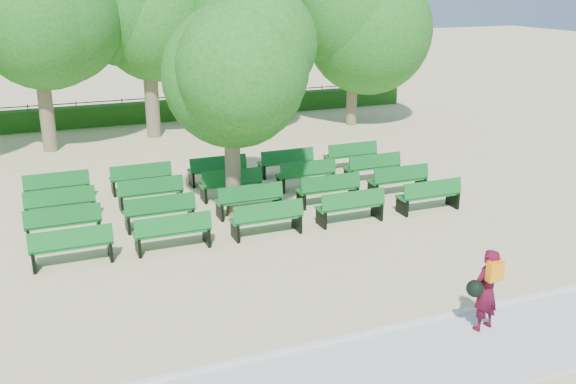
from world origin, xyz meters
name	(u,v)px	position (x,y,z in m)	size (l,w,h in m)	color
ground	(241,224)	(0.00, 0.00, 0.00)	(120.00, 120.00, 0.00)	#C7B484
paving	(379,374)	(0.00, -7.40, 0.03)	(30.00, 2.20, 0.06)	beige
curb	(348,338)	(0.00, -6.25, 0.05)	(30.00, 0.12, 0.10)	silver
hedge	(146,112)	(0.00, 14.00, 0.45)	(26.00, 0.70, 0.90)	#1F5515
fence	(146,120)	(0.00, 14.40, 0.00)	(26.00, 0.10, 1.02)	black
tree_line	(165,141)	(0.00, 10.00, 0.00)	(21.80, 6.80, 7.04)	#226C1D
bench_array	(239,203)	(0.40, 1.43, 0.09)	(1.85, 0.62, 1.16)	#116523
tree_among	(230,74)	(0.05, 0.76, 3.89)	(3.88, 3.88, 5.66)	brown
person	(485,289)	(2.44, -6.89, 0.88)	(0.77, 0.50, 1.58)	#480A1E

